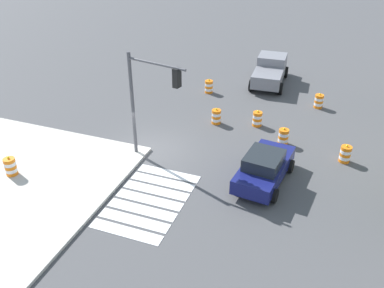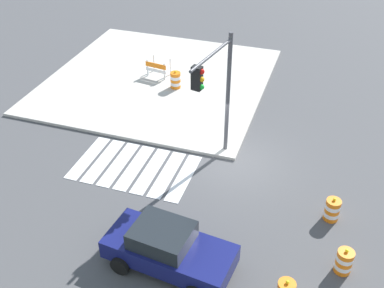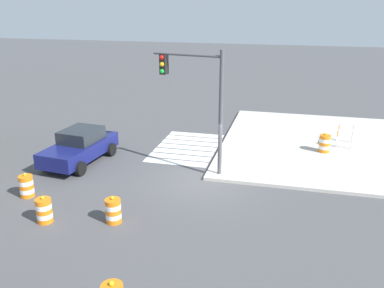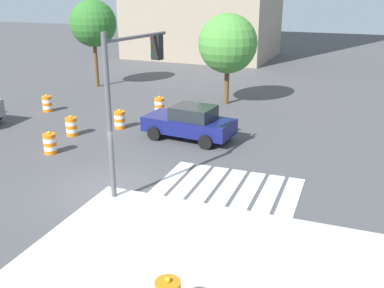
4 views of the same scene
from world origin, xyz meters
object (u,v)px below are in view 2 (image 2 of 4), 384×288
object	(u,v)px
construction_barricade	(157,67)
sports_car	(168,248)
traffic_barrel_crosswalk_end	(344,261)
traffic_barrel_on_sidewalk	(176,80)
traffic_barrel_median_near	(332,210)
traffic_light_pole	(217,85)

from	to	relation	value
construction_barricade	sports_car	bearing A→B (deg)	113.17
traffic_barrel_crosswalk_end	traffic_barrel_on_sidewalk	bearing A→B (deg)	-46.57
traffic_barrel_crosswalk_end	traffic_barrel_on_sidewalk	distance (m)	13.90
traffic_barrel_crosswalk_end	traffic_barrel_median_near	bearing A→B (deg)	-76.65
traffic_barrel_on_sidewalk	construction_barricade	xyz separation A→B (m)	(1.43, -0.91, 0.12)
traffic_barrel_crosswalk_end	sports_car	bearing A→B (deg)	15.72
construction_barricade	traffic_light_pole	bearing A→B (deg)	128.17
sports_car	traffic_light_pole	size ratio (longest dim) A/B	0.81
traffic_barrel_median_near	traffic_light_pole	bearing A→B (deg)	-19.79
sports_car	traffic_light_pole	xyz separation A→B (m)	(0.07, -5.82, 3.10)
sports_car	traffic_light_pole	distance (m)	6.59
construction_barricade	traffic_light_pole	size ratio (longest dim) A/B	0.24
sports_car	traffic_barrel_on_sidewalk	world-z (taller)	sports_car
sports_car	traffic_barrel_crosswalk_end	distance (m)	5.83
traffic_barrel_on_sidewalk	traffic_light_pole	xyz separation A→B (m)	(-3.88, 5.85, 3.31)
construction_barricade	traffic_light_pole	distance (m)	9.17
traffic_barrel_crosswalk_end	traffic_barrel_median_near	world-z (taller)	same
traffic_barrel_median_near	traffic_barrel_on_sidewalk	world-z (taller)	traffic_barrel_on_sidewalk
sports_car	construction_barricade	size ratio (longest dim) A/B	3.36
traffic_barrel_median_near	construction_barricade	distance (m)	13.50
sports_car	traffic_barrel_crosswalk_end	size ratio (longest dim) A/B	4.39
traffic_barrel_median_near	traffic_light_pole	distance (m)	6.43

